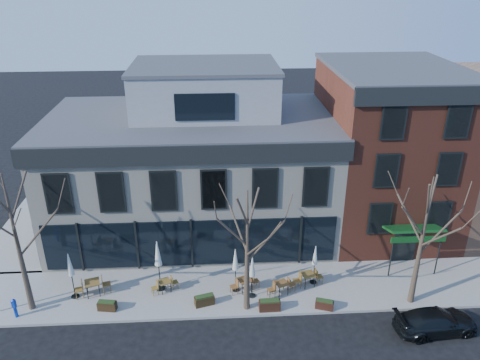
{
  "coord_description": "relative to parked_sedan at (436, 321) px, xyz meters",
  "views": [
    {
      "loc": [
        1.42,
        -23.76,
        16.91
      ],
      "look_at": [
        3.0,
        2.0,
        5.0
      ],
      "focal_mm": 35.0,
      "sensor_mm": 36.0,
      "label": 1
    }
  ],
  "objects": [
    {
      "name": "red_brick_building",
      "position": [
        0.62,
        11.05,
        5.03
      ],
      "size": [
        8.2,
        11.78,
        11.18
      ],
      "color": "brown",
      "rests_on": "ground"
    },
    {
      "name": "umbrella_2",
      "position": [
        -9.9,
        3.71,
        1.47
      ],
      "size": [
        0.44,
        0.44,
        2.73
      ],
      "color": "black",
      "rests_on": "sidewalk_front"
    },
    {
      "name": "tree_corner",
      "position": [
        -20.87,
        2.86,
        3.64
      ],
      "size": [
        3.93,
        3.98,
        7.92
      ],
      "color": "#382B21",
      "rests_on": "sidewalk_front"
    },
    {
      "name": "cafe_set_0",
      "position": [
        -17.83,
        3.82,
        0.07
      ],
      "size": [
        2.02,
        1.01,
        1.04
      ],
      "color": "brown",
      "rests_on": "sidewalk_front"
    },
    {
      "name": "cafe_set_5",
      "position": [
        -5.74,
        3.89,
        0.03
      ],
      "size": [
        1.86,
        0.87,
        0.96
      ],
      "color": "brown",
      "rests_on": "sidewalk_front"
    },
    {
      "name": "planter_0",
      "position": [
        -16.82,
        2.47,
        -0.19
      ],
      "size": [
        1.03,
        0.54,
        0.55
      ],
      "color": "black",
      "rests_on": "sidewalk_front"
    },
    {
      "name": "cafe_set_4",
      "position": [
        -7.36,
        3.25,
        -0.0
      ],
      "size": [
        1.73,
        0.95,
        0.89
      ],
      "color": "brown",
      "rests_on": "sidewalk_front"
    },
    {
      "name": "planter_1",
      "position": [
        -11.64,
        2.57,
        -0.17
      ],
      "size": [
        1.13,
        0.7,
        0.59
      ],
      "color": "#2F210F",
      "rests_on": "sidewalk_front"
    },
    {
      "name": "ground",
      "position": [
        -12.38,
        6.07,
        -0.61
      ],
      "size": [
        120.0,
        120.0,
        0.0
      ],
      "primitive_type": "plane",
      "color": "black",
      "rests_on": "ground"
    },
    {
      "name": "sidewalk_front",
      "position": [
        -9.13,
        3.92,
        -0.53
      ],
      "size": [
        33.5,
        4.7,
        0.15
      ],
      "primitive_type": "cube",
      "color": "gray",
      "rests_on": "ground"
    },
    {
      "name": "sidewalk_side",
      "position": [
        -23.63,
        12.07,
        -0.53
      ],
      "size": [
        4.5,
        12.0,
        0.15
      ],
      "primitive_type": "cube",
      "color": "gray",
      "rests_on": "ground"
    },
    {
      "name": "planter_3",
      "position": [
        -5.24,
        1.87,
        -0.19
      ],
      "size": [
        1.03,
        0.67,
        0.54
      ],
      "color": "#321810",
      "rests_on": "sidewalk_front"
    },
    {
      "name": "cafe_set_3",
      "position": [
        -9.38,
        3.64,
        0.02
      ],
      "size": [
        1.8,
        1.01,
        0.93
      ],
      "color": "brown",
      "rests_on": "sidewalk_front"
    },
    {
      "name": "umbrella_3",
      "position": [
        -9.02,
        3.13,
        1.38
      ],
      "size": [
        0.42,
        0.42,
        2.61
      ],
      "color": "black",
      "rests_on": "sidewalk_front"
    },
    {
      "name": "parked_sedan",
      "position": [
        0.0,
        0.0,
        0.0
      ],
      "size": [
        4.34,
        2.1,
        1.22
      ],
      "primitive_type": "imported",
      "rotation": [
        0.0,
        0.0,
        1.66
      ],
      "color": "black",
      "rests_on": "ground"
    },
    {
      "name": "tree_right",
      "position": [
        -0.37,
        2.16,
        3.41
      ],
      "size": [
        3.72,
        3.77,
        7.48
      ],
      "color": "#382B21",
      "rests_on": "sidewalk_front"
    },
    {
      "name": "planter_2",
      "position": [
        -8.18,
        1.94,
        -0.15
      ],
      "size": [
        1.14,
        0.47,
        0.63
      ],
      "color": "#331B11",
      "rests_on": "sidewalk_front"
    },
    {
      "name": "corner_building",
      "position": [
        -12.31,
        11.14,
        4.11
      ],
      "size": [
        18.39,
        10.39,
        11.1
      ],
      "color": "beige",
      "rests_on": "ground"
    },
    {
      "name": "umbrella_1",
      "position": [
        -14.15,
        4.07,
        1.77
      ],
      "size": [
        0.5,
        0.5,
        3.16
      ],
      "color": "black",
      "rests_on": "sidewalk_front"
    },
    {
      "name": "cafe_set_2",
      "position": [
        -13.87,
        3.87,
        -0.03
      ],
      "size": [
        1.59,
        1.01,
        0.83
      ],
      "color": "brown",
      "rests_on": "sidewalk_front"
    },
    {
      "name": "call_box",
      "position": [
        -21.46,
        2.21,
        0.16
      ],
      "size": [
        0.23,
        0.23,
        1.16
      ],
      "color": "#0C31A5",
      "rests_on": "sidewalk_front"
    },
    {
      "name": "tree_mid",
      "position": [
        -9.37,
        2.16,
        3.18
      ],
      "size": [
        3.5,
        3.55,
        7.04
      ],
      "color": "#382B21",
      "rests_on": "sidewalk_front"
    },
    {
      "name": "umbrella_0",
      "position": [
        -18.82,
        3.67,
        1.53
      ],
      "size": [
        0.45,
        0.45,
        2.82
      ],
      "color": "black",
      "rests_on": "sidewalk_front"
    },
    {
      "name": "umbrella_4",
      "position": [
        -5.38,
        4.12,
        1.3
      ],
      "size": [
        0.4,
        0.4,
        2.49
      ],
      "color": "black",
      "rests_on": "sidewalk_front"
    }
  ]
}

